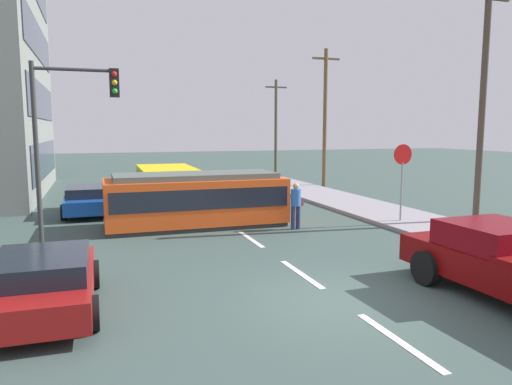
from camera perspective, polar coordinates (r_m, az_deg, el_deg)
name	(u,v)px	position (r m, az deg, el deg)	size (l,w,h in m)	color
ground_plane	(220,218)	(19.41, -4.33, -3.06)	(120.00, 120.00, 0.00)	#3A4E49
sidewalk_curb_right	(424,224)	(18.85, 19.44, -3.57)	(3.20, 36.00, 0.14)	gray
lane_stripe_0	(398,341)	(8.79, 16.62, -16.59)	(0.16, 2.40, 0.01)	silver
lane_stripe_1	(301,274)	(12.04, 5.40, -9.64)	(0.16, 2.40, 0.01)	silver
lane_stripe_2	(251,239)	(15.65, -0.64, -5.59)	(0.16, 2.40, 0.01)	silver
lane_stripe_3	(196,201)	(23.99, -7.19, -1.07)	(0.16, 2.40, 0.01)	silver
lane_stripe_4	(176,188)	(29.84, -9.53, 0.56)	(0.16, 2.40, 0.01)	silver
streetcar_tram	(196,199)	(17.78, -7.20, -0.74)	(6.54, 2.58, 1.97)	#EC511A
city_bus	(168,184)	(22.81, -10.51, 1.02)	(2.62, 5.40, 1.80)	yellow
pedestrian_crossing	(296,203)	(17.12, 4.80, -1.28)	(0.51, 0.36, 1.67)	navy
parked_sedan_near	(43,282)	(10.26, -24.11, -9.73)	(2.09, 4.05, 1.19)	maroon
parked_sedan_mid	(88,200)	(21.41, -19.47, -0.80)	(2.01, 4.20, 1.19)	#124196
stop_sign	(402,166)	(18.70, 17.09, 3.01)	(0.76, 0.07, 2.88)	gray
traffic_light_mast	(68,121)	(15.23, -21.53, 7.91)	(2.46, 0.33, 5.50)	#333333
utility_pole_near	(483,101)	(19.81, 25.46, 9.87)	(1.80, 0.24, 8.87)	#4B3E32
utility_pole_mid	(325,116)	(30.18, 8.25, 9.05)	(1.80, 0.24, 8.46)	brown
utility_pole_far	(276,125)	(39.27, 2.39, 8.08)	(1.80, 0.24, 7.58)	brown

